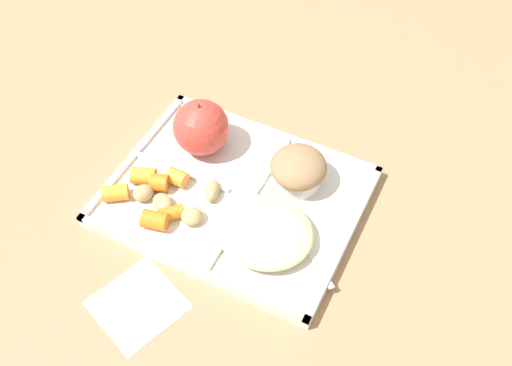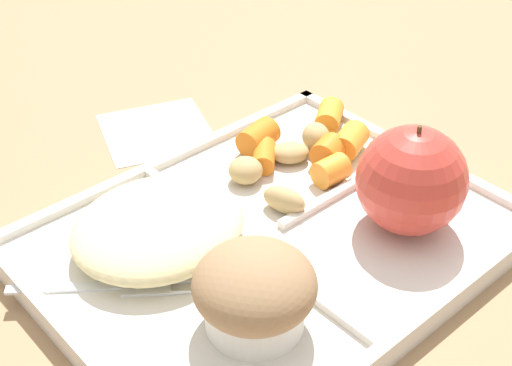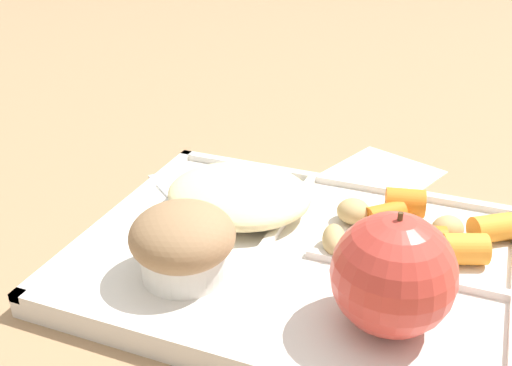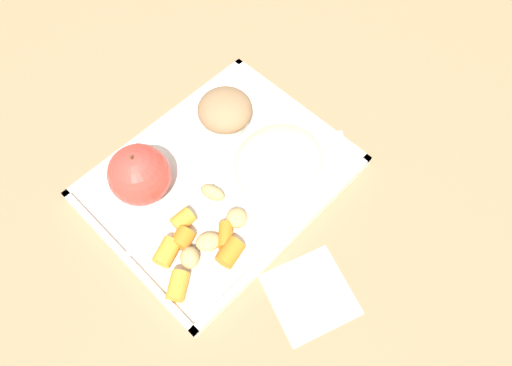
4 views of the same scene
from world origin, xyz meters
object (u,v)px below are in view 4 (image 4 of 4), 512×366
at_px(green_apple, 140,175).
at_px(plastic_fork, 289,139).
at_px(bran_muffin, 225,112).
at_px(lunch_tray, 220,179).

distance_m(green_apple, plastic_fork, 0.24).
height_order(green_apple, bran_muffin, green_apple).
xyz_separation_m(lunch_tray, plastic_fork, (0.12, -0.03, 0.01)).
bearing_deg(bran_muffin, green_apple, 180.00).
bearing_deg(plastic_fork, green_apple, 156.67).
xyz_separation_m(green_apple, plastic_fork, (0.21, -0.09, -0.04)).
relative_size(green_apple, plastic_fork, 0.75).
xyz_separation_m(bran_muffin, plastic_fork, (0.05, -0.09, -0.03)).
height_order(lunch_tray, bran_muffin, bran_muffin).
bearing_deg(green_apple, plastic_fork, -23.33).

